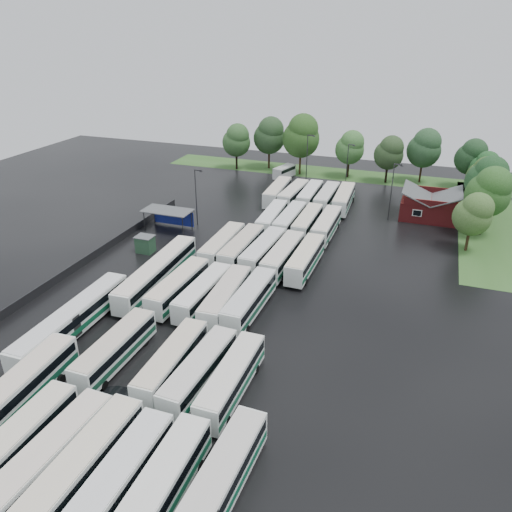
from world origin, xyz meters
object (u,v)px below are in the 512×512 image
(artic_bus_east, at_px, (204,512))
(artic_bus_west_a, at_px, (2,405))
(minibus, at_px, (284,172))
(brick_building, at_px, (430,208))

(artic_bus_east, bearing_deg, artic_bus_west_a, 172.10)
(artic_bus_west_a, relative_size, minibus, 2.85)
(artic_bus_west_a, distance_m, artic_bus_east, 21.30)
(brick_building, relative_size, artic_bus_east, 0.55)
(artic_bus_west_a, distance_m, minibus, 80.46)
(brick_building, bearing_deg, artic_bus_east, -99.83)
(minibus, bearing_deg, artic_bus_east, -60.31)
(brick_building, distance_m, artic_bus_east, 70.13)
(artic_bus_west_a, relative_size, artic_bus_east, 1.01)
(brick_building, height_order, artic_bus_west_a, brick_building)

